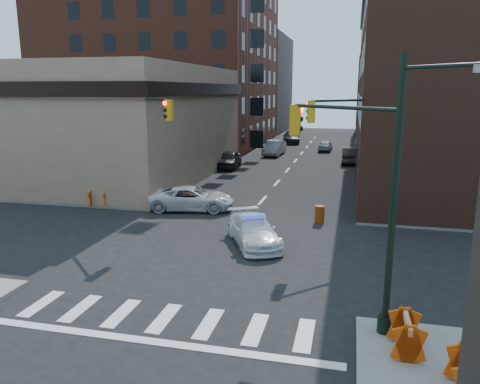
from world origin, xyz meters
The scene contains 29 objects.
ground centered at (0.00, 0.00, 0.00)m, with size 140.00×140.00×0.00m, color black.
sidewalk_nw centered at (-23.00, 32.75, 0.07)m, with size 34.00×54.50×0.15m, color gray.
bank_building centered at (-17.00, 16.50, 4.50)m, with size 22.00×22.00×9.00m, color #91785F.
apartment_block centered at (-18.50, 40.00, 12.00)m, with size 25.00×25.00×24.00m, color #5C2C1D.
commercial_row_ne centered at (13.00, 22.50, 7.00)m, with size 14.00×34.00×14.00m, color #4D2C1F.
filler_nw centered at (-16.00, 62.00, 8.00)m, with size 20.00×18.00×16.00m, color brown.
filler_ne centered at (14.00, 58.00, 6.00)m, with size 16.00×16.00×12.00m, color #5C2C1D.
signal_pole_se centered at (6.04, -5.52, 4.61)m, with size 5.40×5.27×8.00m.
signal_pole_nw centered at (-5.85, 5.34, 4.34)m, with size 3.58×3.67×8.00m.
signal_pole_ne centered at (5.84, 5.35, 4.34)m, with size 3.67×3.58×8.00m.
tree_ne_near centered at (7.50, 26.00, 3.49)m, with size 3.00×3.00×4.85m.
tree_ne_far centered at (7.50, 34.00, 3.49)m, with size 3.00×3.00×4.85m.
police_car centered at (1.28, 1.06, 0.66)m, with size 1.86×4.57×1.33m, color white.
pickup centered at (-3.71, 6.53, 0.71)m, with size 2.36×5.12×1.42m, color silver.
parked_car_wnear centered at (-5.50, 22.02, 0.80)m, with size 1.89×4.70×1.60m, color black.
parked_car_wfar centered at (-2.79, 31.52, 0.82)m, with size 1.74×5.00×1.65m, color gray.
parked_car_wdeep centered at (-2.50, 43.76, 0.80)m, with size 2.25×5.52×1.60m, color black.
parked_car_enear centered at (5.50, 27.54, 0.78)m, with size 1.65×4.74×1.56m, color black.
parked_car_efar centered at (2.50, 36.61, 0.64)m, with size 1.51×3.74×1.27m, color #989AA0.
pedestrian_a centered at (-7.75, 9.35, 1.02)m, with size 0.64×0.42×1.75m, color black.
pedestrian_b centered at (-11.37, 7.19, 0.93)m, with size 0.76×0.59×1.56m, color black.
pedestrian_c centered at (-10.43, 9.67, 0.97)m, with size 0.96×0.40×1.63m, color #1E242D.
barrel_road centered at (4.04, 5.57, 0.47)m, with size 0.53×0.53×0.94m, color #E93C0A.
barrel_bank centered at (-4.27, 6.70, 0.50)m, with size 0.56×0.56×0.99m, color #F2510B.
barricade_se_a centered at (7.29, -7.30, 0.66)m, with size 1.36×0.68×1.02m, color #CD3D09, non-canonical shape.
barricade_se_b centered at (8.50, -8.83, 0.61)m, with size 1.22×0.61×0.91m, color #E7450A, non-canonical shape.
barricade_se_c centered at (8.50, -8.83, 0.64)m, with size 1.31×0.66×0.98m, color #DA5E0A, non-canonical shape.
barricade_nw_a centered at (-9.50, 5.70, 0.63)m, with size 1.28×0.64×0.96m, color #C33809, non-canonical shape.
barricade_nw_b centered at (-10.79, 8.00, 0.57)m, with size 1.13×0.56×0.85m, color #C35309, non-canonical shape.
Camera 1 is at (5.60, -19.62, 7.21)m, focal length 35.00 mm.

